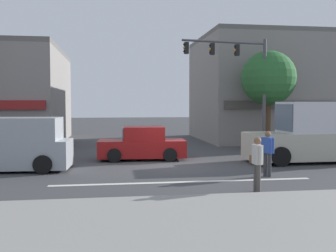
{
  "coord_description": "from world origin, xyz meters",
  "views": [
    {
      "loc": [
        -2.49,
        -16.5,
        2.66
      ],
      "look_at": [
        0.26,
        2.0,
        1.6
      ],
      "focal_mm": 42.0,
      "sensor_mm": 36.0,
      "label": 1
    }
  ],
  "objects_px": {
    "street_tree": "(268,78)",
    "pedestrian_mid_crossing": "(268,151)",
    "van_parked_curbside": "(14,145)",
    "traffic_light_mast": "(243,74)",
    "sedan_approaching_near": "(142,145)",
    "box_truck_crossing_rightbound": "(312,135)",
    "pedestrian_foreground_with_bag": "(257,161)"
  },
  "relations": [
    {
      "from": "sedan_approaching_near",
      "to": "box_truck_crossing_rightbound",
      "type": "height_order",
      "value": "box_truck_crossing_rightbound"
    },
    {
      "from": "box_truck_crossing_rightbound",
      "to": "traffic_light_mast",
      "type": "bearing_deg",
      "value": 116.12
    },
    {
      "from": "pedestrian_mid_crossing",
      "to": "sedan_approaching_near",
      "type": "bearing_deg",
      "value": 129.45
    },
    {
      "from": "street_tree",
      "to": "box_truck_crossing_rightbound",
      "type": "height_order",
      "value": "street_tree"
    },
    {
      "from": "street_tree",
      "to": "box_truck_crossing_rightbound",
      "type": "xyz_separation_m",
      "value": [
        -0.01,
        -5.05,
        -2.88
      ]
    },
    {
      "from": "street_tree",
      "to": "van_parked_curbside",
      "type": "distance_m",
      "value": 14.36
    },
    {
      "from": "traffic_light_mast",
      "to": "van_parked_curbside",
      "type": "distance_m",
      "value": 12.25
    },
    {
      "from": "sedan_approaching_near",
      "to": "traffic_light_mast",
      "type": "bearing_deg",
      "value": 19.51
    },
    {
      "from": "box_truck_crossing_rightbound",
      "to": "pedestrian_foreground_with_bag",
      "type": "distance_m",
      "value": 7.3
    },
    {
      "from": "street_tree",
      "to": "van_parked_curbside",
      "type": "height_order",
      "value": "street_tree"
    },
    {
      "from": "traffic_light_mast",
      "to": "van_parked_curbside",
      "type": "relative_size",
      "value": 1.32
    },
    {
      "from": "sedan_approaching_near",
      "to": "pedestrian_foreground_with_bag",
      "type": "bearing_deg",
      "value": -69.16
    },
    {
      "from": "pedestrian_mid_crossing",
      "to": "van_parked_curbside",
      "type": "bearing_deg",
      "value": 163.81
    },
    {
      "from": "sedan_approaching_near",
      "to": "box_truck_crossing_rightbound",
      "type": "xyz_separation_m",
      "value": [
        7.59,
        -1.91,
        0.54
      ]
    },
    {
      "from": "traffic_light_mast",
      "to": "pedestrian_mid_crossing",
      "type": "relative_size",
      "value": 3.71
    },
    {
      "from": "pedestrian_foreground_with_bag",
      "to": "pedestrian_mid_crossing",
      "type": "bearing_deg",
      "value": 60.94
    },
    {
      "from": "van_parked_curbside",
      "to": "box_truck_crossing_rightbound",
      "type": "bearing_deg",
      "value": 1.75
    },
    {
      "from": "pedestrian_mid_crossing",
      "to": "pedestrian_foreground_with_bag",
      "type": "bearing_deg",
      "value": -119.06
    },
    {
      "from": "street_tree",
      "to": "van_parked_curbside",
      "type": "bearing_deg",
      "value": -157.14
    },
    {
      "from": "street_tree",
      "to": "van_parked_curbside",
      "type": "relative_size",
      "value": 1.22
    },
    {
      "from": "van_parked_curbside",
      "to": "box_truck_crossing_rightbound",
      "type": "xyz_separation_m",
      "value": [
        12.91,
        0.39,
        0.25
      ]
    },
    {
      "from": "street_tree",
      "to": "pedestrian_mid_crossing",
      "type": "relative_size",
      "value": 3.43
    },
    {
      "from": "traffic_light_mast",
      "to": "pedestrian_foreground_with_bag",
      "type": "height_order",
      "value": "traffic_light_mast"
    },
    {
      "from": "street_tree",
      "to": "pedestrian_mid_crossing",
      "type": "height_order",
      "value": "street_tree"
    },
    {
      "from": "sedan_approaching_near",
      "to": "van_parked_curbside",
      "type": "height_order",
      "value": "van_parked_curbside"
    },
    {
      "from": "traffic_light_mast",
      "to": "sedan_approaching_near",
      "type": "relative_size",
      "value": 1.48
    },
    {
      "from": "van_parked_curbside",
      "to": "street_tree",
      "type": "bearing_deg",
      "value": 22.86
    },
    {
      "from": "box_truck_crossing_rightbound",
      "to": "pedestrian_mid_crossing",
      "type": "bearing_deg",
      "value": -137.42
    },
    {
      "from": "street_tree",
      "to": "pedestrian_foreground_with_bag",
      "type": "relative_size",
      "value": 3.43
    },
    {
      "from": "traffic_light_mast",
      "to": "pedestrian_mid_crossing",
      "type": "distance_m",
      "value": 7.96
    },
    {
      "from": "traffic_light_mast",
      "to": "pedestrian_mid_crossing",
      "type": "height_order",
      "value": "traffic_light_mast"
    },
    {
      "from": "van_parked_curbside",
      "to": "pedestrian_foreground_with_bag",
      "type": "xyz_separation_m",
      "value": [
        8.16,
        -5.14,
        -0.05
      ]
    }
  ]
}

